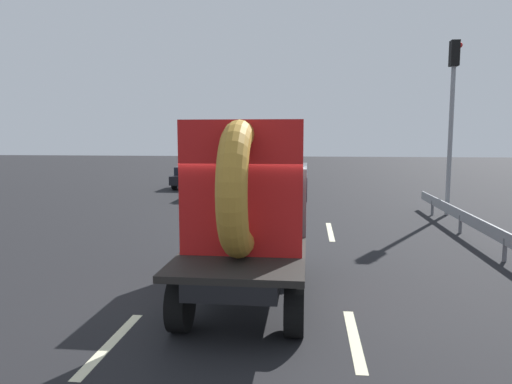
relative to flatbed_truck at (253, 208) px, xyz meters
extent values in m
plane|color=black|center=(-0.15, -0.60, -1.56)|extent=(120.00, 120.00, 0.00)
cylinder|color=black|center=(-0.85, 0.78, -1.14)|extent=(0.28, 0.85, 0.85)
cylinder|color=black|center=(0.85, 0.78, -1.14)|extent=(0.28, 0.85, 0.85)
cylinder|color=black|center=(-0.85, -2.12, -1.14)|extent=(0.28, 0.85, 0.85)
cylinder|color=black|center=(0.85, -2.12, -1.14)|extent=(0.28, 0.85, 0.85)
cube|color=black|center=(0.00, -0.53, -0.72)|extent=(1.30, 4.76, 0.25)
cube|color=#4C5156|center=(0.00, 0.78, 0.08)|extent=(2.00, 2.13, 1.35)
cube|color=black|center=(0.00, 0.73, 0.38)|extent=(2.02, 2.03, 0.44)
cube|color=black|center=(0.00, -1.59, -0.54)|extent=(2.00, 2.62, 0.10)
cube|color=black|center=(0.00, -0.33, 0.06)|extent=(1.80, 0.08, 1.10)
torus|color=#B7842D|center=(0.00, -1.74, 0.55)|extent=(0.45, 2.09, 2.09)
cube|color=red|center=(0.00, -1.74, 0.55)|extent=(1.90, 0.03, 2.09)
cylinder|color=black|center=(-4.16, 14.86, -1.27)|extent=(0.20, 0.60, 0.60)
cylinder|color=black|center=(-2.71, 14.86, -1.27)|extent=(0.20, 0.60, 0.60)
cylinder|color=black|center=(-4.16, 12.36, -1.27)|extent=(0.20, 0.60, 0.60)
cylinder|color=black|center=(-2.71, 12.36, -1.27)|extent=(0.20, 0.60, 0.60)
cube|color=#33723F|center=(-3.44, 13.61, -1.01)|extent=(1.67, 3.90, 0.51)
cube|color=black|center=(-3.44, 13.52, -0.52)|extent=(1.51, 2.19, 0.46)
cylinder|color=gray|center=(6.17, 9.28, 1.14)|extent=(0.16, 0.16, 5.41)
cube|color=black|center=(6.17, 9.28, 4.29)|extent=(0.30, 0.36, 0.90)
sphere|color=red|center=(6.34, 9.28, 4.57)|extent=(0.20, 0.20, 0.20)
cube|color=gray|center=(5.61, 4.22, -1.01)|extent=(0.06, 13.11, 0.32)
cylinder|color=slate|center=(5.61, 2.58, -1.29)|extent=(0.10, 0.10, 0.55)
cylinder|color=slate|center=(5.61, 5.86, -1.29)|extent=(0.10, 0.10, 0.55)
cylinder|color=slate|center=(5.61, 9.13, -1.29)|extent=(0.10, 0.10, 0.55)
cube|color=beige|center=(-1.72, -2.67, -1.56)|extent=(0.16, 2.13, 0.01)
cube|color=beige|center=(-1.72, 5.49, -1.56)|extent=(0.16, 2.35, 0.01)
cube|color=beige|center=(1.72, -2.13, -1.56)|extent=(0.16, 2.13, 0.01)
cube|color=beige|center=(1.72, 5.66, -1.56)|extent=(0.16, 2.85, 0.01)
cylinder|color=black|center=(-6.25, 18.69, -1.28)|extent=(0.19, 0.57, 0.57)
cylinder|color=black|center=(-4.87, 18.69, -1.28)|extent=(0.19, 0.57, 0.57)
cylinder|color=black|center=(-6.25, 16.32, -1.28)|extent=(0.19, 0.57, 0.57)
cylinder|color=black|center=(-4.87, 16.32, -1.28)|extent=(0.19, 0.57, 0.57)
cube|color=black|center=(-5.56, 17.51, -1.04)|extent=(1.59, 3.71, 0.49)
cube|color=black|center=(-5.56, 17.42, -0.57)|extent=(1.43, 2.08, 0.44)
camera|label=1|loc=(1.03, -8.80, 1.35)|focal=33.26mm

